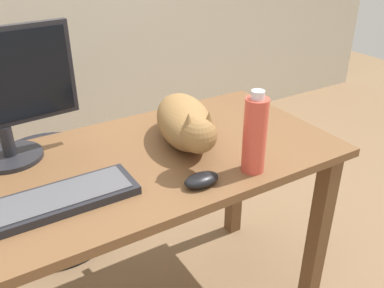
{
  "coord_description": "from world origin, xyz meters",
  "views": [
    {
      "loc": [
        -0.38,
        -1.08,
        1.4
      ],
      "look_at": [
        0.22,
        -0.1,
        0.79
      ],
      "focal_mm": 39.06,
      "sensor_mm": 36.0,
      "label": 1
    }
  ],
  "objects_px": {
    "cat": "(185,122)",
    "water_bottle": "(255,135)",
    "office_chair": "(38,176)",
    "keyboard": "(55,201)",
    "computer_mouse": "(202,180)"
  },
  "relations": [
    {
      "from": "keyboard",
      "to": "water_bottle",
      "type": "relative_size",
      "value": 1.71
    },
    {
      "from": "office_chair",
      "to": "keyboard",
      "type": "height_order",
      "value": "office_chair"
    },
    {
      "from": "office_chair",
      "to": "cat",
      "type": "relative_size",
      "value": 1.52
    },
    {
      "from": "cat",
      "to": "water_bottle",
      "type": "relative_size",
      "value": 2.26
    },
    {
      "from": "keyboard",
      "to": "water_bottle",
      "type": "xyz_separation_m",
      "value": [
        0.57,
        -0.13,
        0.11
      ]
    },
    {
      "from": "computer_mouse",
      "to": "water_bottle",
      "type": "relative_size",
      "value": 0.43
    },
    {
      "from": "cat",
      "to": "water_bottle",
      "type": "xyz_separation_m",
      "value": [
        0.09,
        -0.26,
        0.04
      ]
    },
    {
      "from": "office_chair",
      "to": "water_bottle",
      "type": "height_order",
      "value": "water_bottle"
    },
    {
      "from": "office_chair",
      "to": "computer_mouse",
      "type": "height_order",
      "value": "office_chair"
    },
    {
      "from": "office_chair",
      "to": "keyboard",
      "type": "relative_size",
      "value": 2.01
    },
    {
      "from": "office_chair",
      "to": "keyboard",
      "type": "distance_m",
      "value": 0.87
    },
    {
      "from": "office_chair",
      "to": "water_bottle",
      "type": "bearing_deg",
      "value": -62.0
    },
    {
      "from": "office_chair",
      "to": "water_bottle",
      "type": "relative_size",
      "value": 3.43
    },
    {
      "from": "cat",
      "to": "computer_mouse",
      "type": "bearing_deg",
      "value": -110.63
    },
    {
      "from": "office_chair",
      "to": "water_bottle",
      "type": "xyz_separation_m",
      "value": [
        0.49,
        -0.92,
        0.48
      ]
    }
  ]
}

